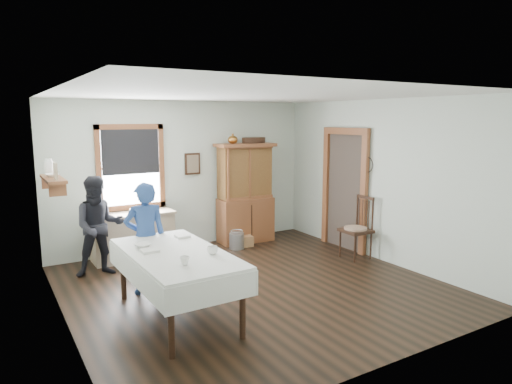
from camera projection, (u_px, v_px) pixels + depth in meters
room at (253, 194)px, 6.34m from camera, size 5.01×5.01×2.70m
window at (131, 163)px, 7.87m from camera, size 1.18×0.07×1.48m
doorway at (345, 186)px, 8.34m from camera, size 0.09×1.14×2.22m
wall_shelf at (52, 177)px, 6.40m from camera, size 0.24×1.00×0.44m
framed_picture at (193, 164)px, 8.47m from camera, size 0.30×0.04×0.40m
rug_beater at (368, 158)px, 7.78m from camera, size 0.01×0.27×0.27m
work_counter at (133, 236)px, 7.79m from camera, size 1.40×0.55×0.80m
china_hutch at (245, 193)px, 8.81m from camera, size 1.15×0.58×1.91m
dining_table at (177, 284)px, 5.49m from camera, size 1.10×2.05×0.81m
spindle_chair at (356, 228)px, 7.79m from camera, size 0.51×0.51×1.08m
pail at (237, 241)px, 8.43m from camera, size 0.29×0.29×0.29m
wicker_basket at (244, 241)px, 8.59m from camera, size 0.36×0.29×0.19m
woman_blue at (146, 242)px, 6.21m from camera, size 0.57×0.42×1.43m
figure_dark at (99, 230)px, 6.93m from camera, size 0.75×0.62×1.42m
table_cup_a at (212, 250)px, 5.32m from camera, size 0.13×0.13×0.10m
table_cup_b at (185, 261)px, 4.93m from camera, size 0.13×0.13×0.10m
table_bowl at (143, 245)px, 5.60m from camera, size 0.28×0.28×0.05m
counter_book at (141, 211)px, 7.88m from camera, size 0.24×0.27×0.02m
counter_bowl at (135, 210)px, 7.78m from camera, size 0.26×0.26×0.06m
shelf_bowl at (52, 175)px, 6.40m from camera, size 0.22×0.22×0.05m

